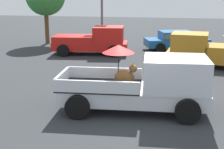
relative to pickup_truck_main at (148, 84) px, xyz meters
name	(u,v)px	position (x,y,z in m)	size (l,w,h in m)	color
ground_plane	(133,110)	(-0.47, -0.04, -0.96)	(80.00, 80.00, 0.00)	#2D3033
pickup_truck_main	(148,84)	(0.00, 0.00, 0.00)	(5.16, 2.52, 2.26)	black
pickup_truck_red	(93,41)	(-4.29, 9.71, -0.09)	(4.98, 2.60, 1.80)	black
pickup_truck_far	(208,51)	(2.68, 7.35, -0.09)	(4.97, 2.60, 1.80)	black
parked_sedan_near	(176,40)	(0.99, 12.16, -0.22)	(4.63, 2.97, 1.33)	black
motel_sign	(102,2)	(-4.27, 12.23, 2.30)	(1.40, 0.16, 4.60)	#59595B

